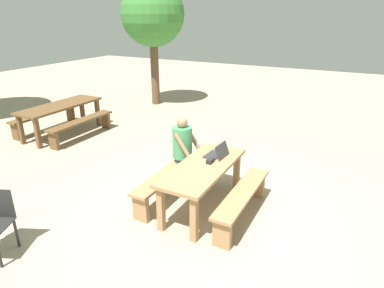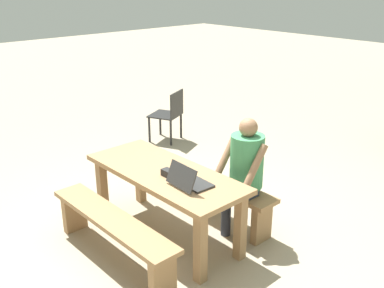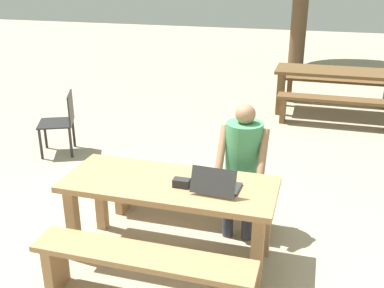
{
  "view_description": "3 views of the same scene",
  "coord_description": "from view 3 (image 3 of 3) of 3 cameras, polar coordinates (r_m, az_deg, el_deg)",
  "views": [
    {
      "loc": [
        -3.99,
        -1.91,
        2.81
      ],
      "look_at": [
        0.12,
        0.25,
        0.97
      ],
      "focal_mm": 30.82,
      "sensor_mm": 36.0,
      "label": 1
    },
    {
      "loc": [
        3.11,
        -2.49,
        2.52
      ],
      "look_at": [
        0.12,
        0.25,
        0.97
      ],
      "focal_mm": 41.74,
      "sensor_mm": 36.0,
      "label": 2
    },
    {
      "loc": [
        1.09,
        -3.14,
        2.38
      ],
      "look_at": [
        0.12,
        0.25,
        0.97
      ],
      "focal_mm": 42.25,
      "sensor_mm": 36.0,
      "label": 3
    }
  ],
  "objects": [
    {
      "name": "laptop",
      "position": [
        3.55,
        3.06,
        -5.11
      ],
      "size": [
        0.37,
        0.32,
        0.22
      ],
      "rotation": [
        0.0,
        0.0,
        3.08
      ],
      "color": "#2D2D2D",
      "rests_on": "picnic_table_front"
    },
    {
      "name": "bench_near",
      "position": [
        3.41,
        -6.28,
        -15.18
      ],
      "size": [
        1.66,
        0.3,
        0.45
      ],
      "color": "#9E754C",
      "rests_on": "ground"
    },
    {
      "name": "picnic_table_front",
      "position": [
        3.77,
        -2.85,
        -6.39
      ],
      "size": [
        1.76,
        0.71,
        0.72
      ],
      "color": "#9E754C",
      "rests_on": "ground"
    },
    {
      "name": "bench_far",
      "position": [
        4.43,
        -0.15,
        -5.71
      ],
      "size": [
        1.66,
        0.3,
        0.45
      ],
      "color": "#9E754C",
      "rests_on": "ground"
    },
    {
      "name": "bench_mid_south",
      "position": [
        7.38,
        18.03,
        4.69
      ],
      "size": [
        1.89,
        0.3,
        0.45
      ],
      "rotation": [
        0.0,
        0.0,
        0.0
      ],
      "color": "brown",
      "rests_on": "ground"
    },
    {
      "name": "small_pouch",
      "position": [
        3.62,
        -1.34,
        -4.92
      ],
      "size": [
        0.13,
        0.08,
        0.07
      ],
      "color": "black",
      "rests_on": "picnic_table_front"
    },
    {
      "name": "ground_plane",
      "position": [
        4.09,
        -2.69,
        -13.88
      ],
      "size": [
        30.0,
        30.0,
        0.0
      ],
      "primitive_type": "plane",
      "color": "tan"
    },
    {
      "name": "person_seated",
      "position": [
        4.13,
        6.43,
        -1.88
      ],
      "size": [
        0.44,
        0.42,
        1.24
      ],
      "color": "#333847",
      "rests_on": "ground"
    },
    {
      "name": "plastic_chair",
      "position": [
        6.22,
        -16.14,
        2.8
      ],
      "size": [
        0.58,
        0.58,
        0.82
      ],
      "rotation": [
        0.0,
        0.0,
        5.13
      ],
      "color": "#262626",
      "rests_on": "ground"
    },
    {
      "name": "bench_mid_north",
      "position": [
        8.61,
        17.89,
        7.07
      ],
      "size": [
        1.89,
        0.3,
        0.45
      ],
      "rotation": [
        0.0,
        0.0,
        0.0
      ],
      "color": "brown",
      "rests_on": "ground"
    },
    {
      "name": "picnic_table_mid",
      "position": [
        7.92,
        18.2,
        8.04
      ],
      "size": [
        2.1,
        0.76,
        0.75
      ],
      "rotation": [
        0.0,
        0.0,
        0.0
      ],
      "color": "brown",
      "rests_on": "ground"
    }
  ]
}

